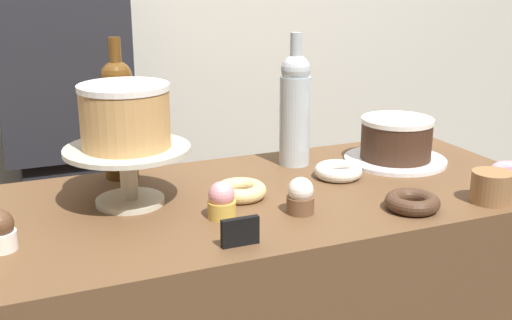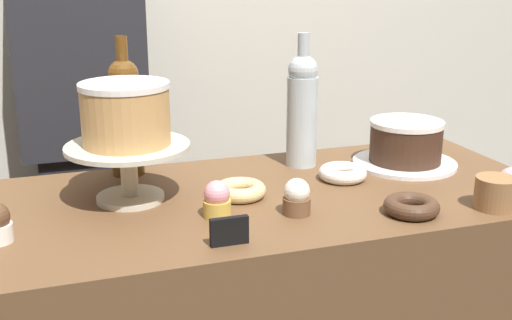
{
  "view_description": "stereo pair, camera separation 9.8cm",
  "coord_description": "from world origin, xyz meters",
  "px_view_note": "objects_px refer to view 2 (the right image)",
  "views": [
    {
      "loc": [
        -0.51,
        -1.21,
        1.38
      ],
      "look_at": [
        0.0,
        0.0,
        0.98
      ],
      "focal_mm": 45.11,
      "sensor_mm": 36.0,
      "label": 1
    },
    {
      "loc": [
        -0.41,
        -1.24,
        1.38
      ],
      "look_at": [
        0.0,
        0.0,
        0.98
      ],
      "focal_mm": 45.11,
      "sensor_mm": 36.0,
      "label": 2
    }
  ],
  "objects_px": {
    "cupcake_strawberry": "(217,200)",
    "donut_sugar": "(343,173)",
    "wine_bottle_clear": "(302,108)",
    "donut_glazed": "(240,190)",
    "cake_stand_pedestal": "(128,162)",
    "cupcake_vanilla": "(297,197)",
    "cookie_stack": "(495,193)",
    "wine_bottle_amber": "(125,115)",
    "donut_chocolate": "(411,206)",
    "barista_figure": "(87,153)",
    "white_layer_cake": "(126,114)",
    "price_sign_chalkboard": "(229,231)",
    "chocolate_round_cake": "(406,141)"
  },
  "relations": [
    {
      "from": "cake_stand_pedestal",
      "to": "wine_bottle_clear",
      "type": "xyz_separation_m",
      "value": [
        0.44,
        0.12,
        0.06
      ]
    },
    {
      "from": "wine_bottle_clear",
      "to": "donut_glazed",
      "type": "height_order",
      "value": "wine_bottle_clear"
    },
    {
      "from": "white_layer_cake",
      "to": "cookie_stack",
      "type": "distance_m",
      "value": 0.77
    },
    {
      "from": "chocolate_round_cake",
      "to": "cookie_stack",
      "type": "relative_size",
      "value": 2.14
    },
    {
      "from": "cake_stand_pedestal",
      "to": "cookie_stack",
      "type": "relative_size",
      "value": 3.08
    },
    {
      "from": "cake_stand_pedestal",
      "to": "donut_chocolate",
      "type": "xyz_separation_m",
      "value": [
        0.52,
        -0.26,
        -0.07
      ]
    },
    {
      "from": "cake_stand_pedestal",
      "to": "chocolate_round_cake",
      "type": "xyz_separation_m",
      "value": [
        0.68,
        0.04,
        -0.02
      ]
    },
    {
      "from": "donut_sugar",
      "to": "cupcake_vanilla",
      "type": "bearing_deg",
      "value": -137.57
    },
    {
      "from": "cupcake_vanilla",
      "to": "donut_sugar",
      "type": "distance_m",
      "value": 0.25
    },
    {
      "from": "white_layer_cake",
      "to": "barista_figure",
      "type": "xyz_separation_m",
      "value": [
        -0.05,
        0.61,
        -0.25
      ]
    },
    {
      "from": "donut_sugar",
      "to": "donut_glazed",
      "type": "relative_size",
      "value": 1.0
    },
    {
      "from": "donut_chocolate",
      "to": "barista_figure",
      "type": "bearing_deg",
      "value": 123.42
    },
    {
      "from": "cake_stand_pedestal",
      "to": "cupcake_vanilla",
      "type": "height_order",
      "value": "cake_stand_pedestal"
    },
    {
      "from": "chocolate_round_cake",
      "to": "barista_figure",
      "type": "bearing_deg",
      "value": 141.84
    },
    {
      "from": "cookie_stack",
      "to": "donut_sugar",
      "type": "bearing_deg",
      "value": 128.98
    },
    {
      "from": "wine_bottle_amber",
      "to": "cake_stand_pedestal",
      "type": "bearing_deg",
      "value": -96.49
    },
    {
      "from": "chocolate_round_cake",
      "to": "donut_glazed",
      "type": "bearing_deg",
      "value": -168.33
    },
    {
      "from": "white_layer_cake",
      "to": "price_sign_chalkboard",
      "type": "bearing_deg",
      "value": -64.44
    },
    {
      "from": "cake_stand_pedestal",
      "to": "wine_bottle_clear",
      "type": "bearing_deg",
      "value": 15.23
    },
    {
      "from": "cupcake_strawberry",
      "to": "barista_figure",
      "type": "distance_m",
      "value": 0.79
    },
    {
      "from": "white_layer_cake",
      "to": "donut_sugar",
      "type": "relative_size",
      "value": 1.64
    },
    {
      "from": "cake_stand_pedestal",
      "to": "price_sign_chalkboard",
      "type": "relative_size",
      "value": 3.69
    },
    {
      "from": "chocolate_round_cake",
      "to": "white_layer_cake",
      "type": "bearing_deg",
      "value": -176.95
    },
    {
      "from": "wine_bottle_amber",
      "to": "donut_glazed",
      "type": "distance_m",
      "value": 0.34
    },
    {
      "from": "cupcake_vanilla",
      "to": "cookie_stack",
      "type": "height_order",
      "value": "cupcake_vanilla"
    },
    {
      "from": "cupcake_strawberry",
      "to": "donut_chocolate",
      "type": "xyz_separation_m",
      "value": [
        0.37,
        -0.11,
        -0.02
      ]
    },
    {
      "from": "chocolate_round_cake",
      "to": "cookie_stack",
      "type": "xyz_separation_m",
      "value": [
        0.02,
        -0.32,
        -0.03
      ]
    },
    {
      "from": "price_sign_chalkboard",
      "to": "donut_sugar",
      "type": "bearing_deg",
      "value": 37.2
    },
    {
      "from": "cupcake_strawberry",
      "to": "donut_sugar",
      "type": "bearing_deg",
      "value": 21.09
    },
    {
      "from": "cupcake_vanilla",
      "to": "cupcake_strawberry",
      "type": "height_order",
      "value": "same"
    },
    {
      "from": "cake_stand_pedestal",
      "to": "barista_figure",
      "type": "distance_m",
      "value": 0.63
    },
    {
      "from": "cake_stand_pedestal",
      "to": "cookie_stack",
      "type": "height_order",
      "value": "cake_stand_pedestal"
    },
    {
      "from": "wine_bottle_amber",
      "to": "price_sign_chalkboard",
      "type": "bearing_deg",
      "value": -76.16
    },
    {
      "from": "cupcake_vanilla",
      "to": "donut_glazed",
      "type": "xyz_separation_m",
      "value": [
        -0.08,
        0.13,
        -0.02
      ]
    },
    {
      "from": "wine_bottle_amber",
      "to": "wine_bottle_clear",
      "type": "bearing_deg",
      "value": -8.65
    },
    {
      "from": "cupcake_strawberry",
      "to": "donut_sugar",
      "type": "distance_m",
      "value": 0.36
    },
    {
      "from": "wine_bottle_amber",
      "to": "cupcake_vanilla",
      "type": "relative_size",
      "value": 4.38
    },
    {
      "from": "cupcake_vanilla",
      "to": "wine_bottle_amber",
      "type": "bearing_deg",
      "value": 127.73
    },
    {
      "from": "wine_bottle_amber",
      "to": "cupcake_vanilla",
      "type": "height_order",
      "value": "wine_bottle_amber"
    },
    {
      "from": "price_sign_chalkboard",
      "to": "cupcake_strawberry",
      "type": "bearing_deg",
      "value": 83.95
    },
    {
      "from": "chocolate_round_cake",
      "to": "cake_stand_pedestal",
      "type": "bearing_deg",
      "value": -176.95
    },
    {
      "from": "white_layer_cake",
      "to": "cookie_stack",
      "type": "xyz_separation_m",
      "value": [
        0.7,
        -0.28,
        -0.15
      ]
    },
    {
      "from": "barista_figure",
      "to": "cupcake_strawberry",
      "type": "bearing_deg",
      "value": -75.23
    },
    {
      "from": "cake_stand_pedestal",
      "to": "donut_sugar",
      "type": "distance_m",
      "value": 0.49
    },
    {
      "from": "cookie_stack",
      "to": "white_layer_cake",
      "type": "bearing_deg",
      "value": 158.01
    },
    {
      "from": "cake_stand_pedestal",
      "to": "donut_sugar",
      "type": "bearing_deg",
      "value": -2.12
    },
    {
      "from": "donut_chocolate",
      "to": "donut_glazed",
      "type": "relative_size",
      "value": 1.0
    },
    {
      "from": "cupcake_strawberry",
      "to": "wine_bottle_clear",
      "type": "bearing_deg",
      "value": 42.8
    },
    {
      "from": "cupcake_strawberry",
      "to": "cookie_stack",
      "type": "relative_size",
      "value": 0.88
    },
    {
      "from": "wine_bottle_clear",
      "to": "donut_chocolate",
      "type": "xyz_separation_m",
      "value": [
        0.08,
        -0.38,
        -0.13
      ]
    }
  ]
}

